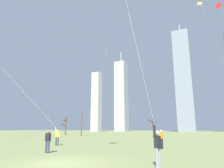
{
  "coord_description": "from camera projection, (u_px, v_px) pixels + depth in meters",
  "views": [
    {
      "loc": [
        6.69,
        -8.88,
        1.7
      ],
      "look_at": [
        0.0,
        6.0,
        5.34
      ],
      "focal_mm": 32.29,
      "sensor_mm": 36.0,
      "label": 1
    }
  ],
  "objects": [
    {
      "name": "ground_plane",
      "position": [
        64.0,
        163.0,
        10.21
      ],
      "size": [
        400.0,
        400.0,
        0.0
      ],
      "primitive_type": "plane",
      "color": "#848E56"
    },
    {
      "name": "kite_flyer_foreground_left_teal",
      "position": [
        128.0,
        12.0,
        8.83
      ],
      "size": [
        2.81,
        8.58,
        22.8
      ],
      "color": "gray",
      "rests_on": "ground"
    },
    {
      "name": "kite_flyer_foreground_right_purple",
      "position": [
        39.0,
        114.0,
        22.43
      ],
      "size": [
        13.43,
        1.41,
        13.21
      ],
      "color": "#33384C",
      "rests_on": "ground"
    },
    {
      "name": "bystander_watching_nearby",
      "position": [
        48.0,
        140.0,
        14.64
      ],
      "size": [
        0.51,
        0.22,
        1.62
      ],
      "color": "#33384C",
      "rests_on": "ground"
    },
    {
      "name": "bystander_strolling_midfield",
      "position": [
        161.0,
        138.0,
        17.59
      ],
      "size": [
        0.28,
        0.5,
        1.62
      ],
      "color": "black",
      "rests_on": "ground"
    },
    {
      "name": "distant_kite_drifting_left_pink",
      "position": [
        117.0,
        14.0,
        33.35
      ],
      "size": [
        5.72,
        2.8,
        24.35
      ],
      "color": "pink",
      "rests_on": "ground"
    },
    {
      "name": "distant_kite_drifting_right_yellow",
      "position": [
        205.0,
        18.0,
        32.19
      ],
      "size": [
        5.83,
        2.87,
        22.05
      ],
      "color": "yellow",
      "rests_on": "ground"
    },
    {
      "name": "distant_kite_low_near_trees_red",
      "position": [
        224.0,
        12.0,
        26.33
      ],
      "size": [
        6.74,
        3.42,
        18.49
      ],
      "color": "red",
      "rests_on": "ground"
    },
    {
      "name": "bare_tree_far_right_edge",
      "position": [
        81.0,
        123.0,
        48.39
      ],
      "size": [
        1.79,
        1.77,
        5.83
      ],
      "color": "brown",
      "rests_on": "ground"
    },
    {
      "name": "bare_tree_right_of_center",
      "position": [
        153.0,
        127.0,
        41.56
      ],
      "size": [
        1.94,
        1.81,
        3.82
      ],
      "color": "#423326",
      "rests_on": "ground"
    },
    {
      "name": "bare_tree_leftmost",
      "position": [
        65.0,
        125.0,
        55.59
      ],
      "size": [
        2.16,
        2.33,
        5.12
      ],
      "color": "brown",
      "rests_on": "ground"
    },
    {
      "name": "skyline_short_annex",
      "position": [
        121.0,
        96.0,
        144.14
      ],
      "size": [
        7.61,
        8.64,
        58.1
      ],
      "color": "#B2B2B7",
      "rests_on": "ground"
    },
    {
      "name": "skyline_tall_tower",
      "position": [
        183.0,
        79.0,
        122.24
      ],
      "size": [
        9.7,
        7.28,
        67.28
      ],
      "color": "gray",
      "rests_on": "ground"
    },
    {
      "name": "skyline_slender_spire",
      "position": [
        96.0,
        101.0,
        128.4
      ],
      "size": [
        5.15,
        5.1,
        37.59
      ],
      "color": "#B2B2B7",
      "rests_on": "ground"
    }
  ]
}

